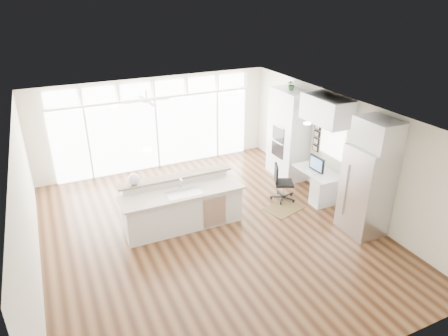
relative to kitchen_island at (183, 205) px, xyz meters
name	(u,v)px	position (x,y,z in m)	size (l,w,h in m)	color
floor	(210,232)	(0.45, -0.47, -0.56)	(7.00, 8.00, 0.02)	#3A2112
ceiling	(208,116)	(0.45, -0.47, 2.15)	(7.00, 8.00, 0.02)	white
wall_back	(155,123)	(0.45, 3.53, 0.80)	(7.00, 0.04, 2.70)	beige
wall_front	(332,303)	(0.45, -4.47, 0.80)	(7.00, 0.04, 2.70)	beige
wall_left	(27,215)	(-3.05, -0.47, 0.80)	(0.04, 8.00, 2.70)	beige
wall_right	(341,151)	(3.95, -0.47, 0.80)	(0.04, 8.00, 2.70)	beige
glass_wall	(157,134)	(0.45, 3.47, 0.50)	(5.80, 0.06, 2.08)	white
transom_row	(153,89)	(0.45, 3.47, 1.83)	(5.90, 0.06, 0.40)	white
desk_window	(333,140)	(3.91, -0.17, 1.00)	(0.04, 0.85, 0.85)	white
ceiling_fan	(146,97)	(-0.05, 2.33, 1.93)	(1.16, 1.16, 0.32)	white
recessed_lights	(204,114)	(0.45, -0.27, 2.13)	(3.40, 3.00, 0.02)	white
oven_cabinet	(288,134)	(3.62, 1.33, 0.70)	(0.64, 1.20, 2.50)	silver
desk_nook	(317,184)	(3.58, -0.17, -0.17)	(0.72, 1.30, 0.76)	silver
upper_cabinets	(327,110)	(3.62, -0.17, 1.80)	(0.64, 1.30, 0.64)	silver
refrigerator	(366,190)	(3.56, -1.82, 0.45)	(0.76, 0.90, 2.00)	silver
fridge_cabinet	(378,133)	(3.62, -1.82, 1.75)	(0.64, 0.90, 0.60)	silver
framed_photos	(317,137)	(3.91, 0.45, 0.85)	(0.06, 0.22, 0.80)	black
kitchen_island	(183,205)	(0.00, 0.00, 0.00)	(2.76, 1.04, 1.09)	silver
rug	(284,208)	(2.51, -0.30, -0.54)	(0.90, 0.65, 0.01)	#31230F
office_chair	(284,183)	(2.74, 0.11, -0.07)	(0.50, 0.46, 0.96)	black
fishbowl	(134,179)	(-0.95, 0.40, 0.67)	(0.25, 0.25, 0.25)	silver
monitor	(317,164)	(3.50, -0.17, 0.43)	(0.09, 0.51, 0.43)	black
keyboard	(310,172)	(3.33, -0.17, 0.22)	(0.12, 0.31, 0.02)	white
potted_plant	(292,86)	(3.62, 1.33, 2.06)	(0.26, 0.28, 0.22)	#214F23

